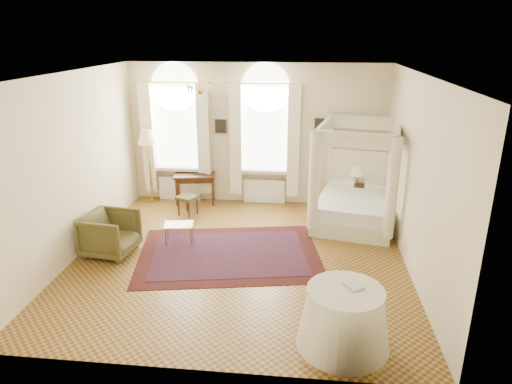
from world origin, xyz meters
TOP-DOWN VIEW (x-y plane):
  - ground at (0.00, 0.00)m, footprint 6.00×6.00m
  - room_walls at (0.00, 0.00)m, footprint 6.00×6.00m
  - window_left at (-1.90, 2.87)m, footprint 1.62×0.27m
  - window_right at (0.20, 2.87)m, footprint 1.62×0.27m
  - chandelier at (-0.90, 1.20)m, footprint 0.51×0.45m
  - wall_pictures at (0.09, 2.97)m, footprint 2.54×0.03m
  - canopy_bed at (2.25, 1.83)m, footprint 2.03×2.31m
  - nightstand at (2.34, 2.70)m, footprint 0.52×0.49m
  - nightstand_lamp at (2.34, 2.74)m, footprint 0.26×0.26m
  - writing_desk at (-1.46, 2.70)m, footprint 1.04×0.65m
  - laptop at (-1.34, 2.77)m, footprint 0.35×0.24m
  - stool at (-1.46, 1.95)m, footprint 0.52×0.52m
  - armchair at (-2.40, -0.10)m, footprint 0.99×0.97m
  - coffee_table at (-1.28, 0.52)m, footprint 0.62×0.48m
  - floor_lamp at (-2.55, 2.70)m, footprint 0.46×0.46m
  - oriental_rug at (-0.21, 0.11)m, footprint 3.71×2.95m
  - side_table at (1.71, -2.31)m, footprint 1.23×1.23m
  - book at (1.73, -2.26)m, footprint 0.30×0.32m

SIDE VIEW (x-z plane):
  - ground at x=0.00m, z-range 0.00..0.00m
  - oriental_rug at x=-0.21m, z-range 0.00..0.01m
  - nightstand at x=2.34m, z-range 0.00..0.64m
  - coffee_table at x=-1.28m, z-range 0.15..0.54m
  - stool at x=-1.46m, z-range 0.15..0.60m
  - armchair at x=-2.40m, z-range 0.00..0.81m
  - side_table at x=1.71m, z-range -0.01..0.83m
  - canopy_bed at x=2.25m, z-range -0.60..1.59m
  - writing_desk at x=-1.46m, z-range 0.26..0.98m
  - laptop at x=-1.34m, z-range 0.73..0.75m
  - book at x=1.73m, z-range 0.84..0.86m
  - nightstand_lamp at x=2.34m, z-range 0.70..1.08m
  - window_left at x=-1.90m, z-range -0.16..3.13m
  - window_right at x=0.20m, z-range -0.16..3.13m
  - floor_lamp at x=-2.55m, z-range 0.63..2.41m
  - wall_pictures at x=0.09m, z-range 1.70..2.09m
  - room_walls at x=0.00m, z-range -1.02..4.98m
  - chandelier at x=-0.90m, z-range 2.66..3.16m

